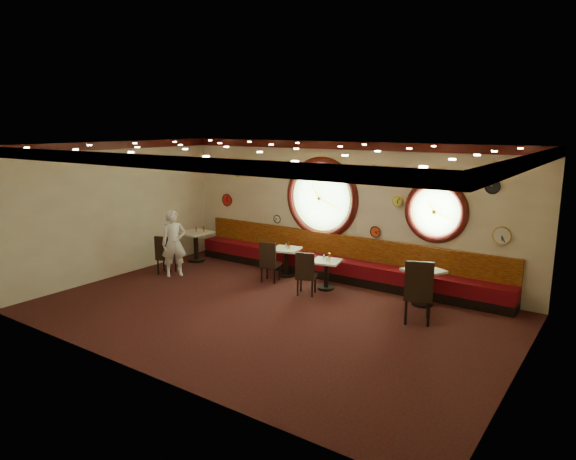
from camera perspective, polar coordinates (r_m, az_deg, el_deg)
The scene contains 49 objects.
floor at distance 10.09m, azimuth -2.32°, elevation -9.18°, with size 9.00×6.00×0.00m, color black.
ceiling at distance 9.44m, azimuth -2.49°, elevation 9.29°, with size 9.00×6.00×0.02m, color gold.
wall_back at distance 12.12m, azimuth 6.21°, elevation 2.17°, with size 9.00×0.02×3.20m, color beige.
wall_front at distance 7.54m, azimuth -16.35°, elevation -4.14°, with size 9.00×0.02×3.20m, color beige.
wall_left at distance 12.83m, azimuth -18.64°, elevation 2.15°, with size 0.02×6.00×3.20m, color beige.
wall_right at distance 7.86m, azimuth 24.82°, elevation -4.14°, with size 0.02×6.00×3.20m, color beige.
molding_back at distance 11.92m, azimuth 6.26°, elevation 9.31°, with size 9.00×0.10×0.18m, color #3B0D0A.
molding_front at distance 7.32m, azimuth -16.73°, elevation 7.39°, with size 9.00×0.10×0.18m, color #3B0D0A.
molding_left at distance 12.64m, azimuth -18.95°, elevation 8.89°, with size 0.10×6.00×0.18m, color #3B0D0A.
molding_right at distance 7.62m, azimuth 25.43°, elevation 6.91°, with size 0.10×6.00×0.18m, color #3B0D0A.
banquette_base at distance 12.22m, azimuth 5.42°, elevation -4.96°, with size 8.00×0.55×0.20m, color black.
banquette_seat at distance 12.15m, azimuth 5.44°, elevation -3.83°, with size 8.00×0.55×0.30m, color #550710.
banquette_back at distance 12.24m, azimuth 5.99°, elevation -1.80°, with size 8.00×0.10×0.55m, color #5F1107.
porthole_left_glass at distance 12.37m, azimuth 3.78°, elevation 3.58°, with size 1.66×1.66×0.02m, color #8BC878.
porthole_left_frame at distance 12.36m, azimuth 3.75°, elevation 3.57°, with size 1.98×1.98×0.18m, color #3B0D0A.
porthole_left_ring at distance 12.33m, azimuth 3.68°, elevation 3.55°, with size 1.61×1.61×0.03m, color gold.
porthole_right_glass at distance 11.21m, azimuth 16.13°, elevation 2.03°, with size 1.10×1.10×0.02m, color #8BC878.
porthole_right_frame at distance 11.20m, azimuth 16.10°, elevation 2.02°, with size 1.38×1.38×0.18m, color #3B0D0A.
porthole_right_ring at distance 11.17m, azimuth 16.05°, elevation 2.00°, with size 1.09×1.09×0.03m, color gold.
wall_clock_0 at distance 10.80m, azimuth 21.78°, elevation 4.52°, with size 0.28×0.28×0.03m, color black.
wall_clock_1 at distance 14.15m, azimuth -6.78°, elevation 3.33°, with size 0.32×0.32×0.03m, color red.
wall_clock_2 at distance 10.90m, azimuth 22.68°, elevation -0.57°, with size 0.34×0.34×0.03m, color silver.
wall_clock_3 at distance 11.78m, azimuth 9.70°, elevation -0.19°, with size 0.24×0.24×0.03m, color #E2421A.
wall_clock_4 at distance 11.62m, azimuth 9.48°, elevation 6.39°, with size 0.30×0.30×0.03m, color #99C43D.
wall_clock_5 at distance 13.05m, azimuth -1.57°, elevation 6.67°, with size 0.24×0.24×0.03m, color black.
wall_clock_6 at distance 13.16m, azimuth -1.18°, elevation 1.22°, with size 0.20×0.20×0.03m, color white.
wall_clock_7 at distance 13.80m, azimuth -5.60°, elevation 6.48°, with size 0.26×0.26×0.03m, color #68A921.
wall_clock_8 at distance 11.45m, azimuth 12.09°, elevation 3.19°, with size 0.22×0.22×0.03m, color #DDE84D.
table_a at distance 13.84m, azimuth -10.19°, elevation -1.39°, with size 0.75×0.75×0.80m.
table_b at distance 12.30m, azimuth -0.19°, elevation -3.20°, with size 0.76×0.76×0.68m.
table_c at distance 11.38m, azimuth 4.28°, elevation -4.57°, with size 0.72×0.72×0.66m.
table_d at distance 10.71m, azimuth 14.78°, elevation -5.67°, with size 0.89×0.89×0.74m.
chair_a at distance 12.78m, azimuth -13.54°, elevation -2.43°, with size 0.52×0.52×0.59m.
chair_b at distance 11.79m, azimuth -2.12°, elevation -3.27°, with size 0.48×0.48×0.59m.
chair_c at distance 10.89m, azimuth 1.98°, elevation -4.55°, with size 0.52×0.52×0.59m.
chair_d at distance 9.63m, azimuth 14.28°, elevation -6.23°, with size 0.66×0.66×0.75m.
condiment_a_salt at distance 13.87m, azimuth -10.19°, elevation 0.11°, with size 0.04×0.04×0.11m, color #B9B9BD.
condiment_b_salt at distance 12.29m, azimuth -0.18°, elevation -1.72°, with size 0.04×0.04×0.11m, color #BAB9BE.
condiment_c_salt at distance 11.41m, azimuth 4.01°, elevation -3.01°, with size 0.03×0.03×0.09m, color silver.
condiment_d_salt at distance 10.72m, azimuth 14.58°, elevation -3.83°, with size 0.04×0.04×0.10m, color silver.
condiment_a_pepper at distance 13.77m, azimuth -10.17°, elevation 0.04°, with size 0.04×0.04×0.11m, color silver.
condiment_b_pepper at distance 12.14m, azimuth -0.06°, elevation -1.94°, with size 0.03×0.03×0.09m, color silver.
condiment_c_pepper at distance 11.26m, azimuth 4.33°, elevation -3.21°, with size 0.03×0.03×0.10m, color silver.
condiment_d_pepper at distance 10.63m, azimuth 14.89°, elevation -3.97°, with size 0.04×0.04×0.10m, color silver.
condiment_a_bottle at distance 13.75m, azimuth -9.35°, elevation 0.10°, with size 0.04×0.04×0.14m, color gold.
condiment_b_bottle at distance 12.20m, azimuth 0.13°, elevation -1.68°, with size 0.05×0.05×0.17m, color #C37B2E.
condiment_c_bottle at distance 11.30m, azimuth 4.62°, elevation -2.98°, with size 0.05×0.05×0.16m, color gold.
condiment_d_bottle at distance 10.68m, azimuth 15.38°, elevation -3.79°, with size 0.05×0.05×0.15m, color gold.
waiter at distance 12.55m, azimuth -12.58°, elevation -1.45°, with size 0.58×0.38×1.60m, color white.
Camera 1 is at (5.71, -7.50, 3.60)m, focal length 32.00 mm.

